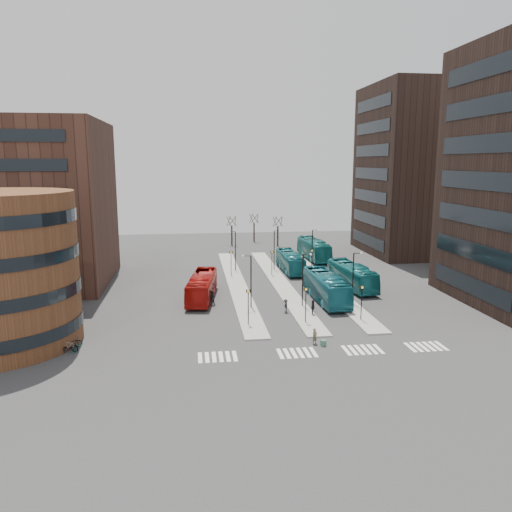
{
  "coord_description": "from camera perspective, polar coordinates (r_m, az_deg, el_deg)",
  "views": [
    {
      "loc": [
        -9.94,
        -36.75,
        16.59
      ],
      "look_at": [
        -2.07,
        23.84,
        5.0
      ],
      "focal_mm": 35.0,
      "sensor_mm": 36.0,
      "label": 1
    }
  ],
  "objects": [
    {
      "name": "bicycle_far",
      "position": [
        48.86,
        -20.3,
        -9.21
      ],
      "size": [
        1.86,
        0.73,
        0.96
      ],
      "primitive_type": "imported",
      "rotation": [
        0.0,
        0.0,
        1.62
      ],
      "color": "gray",
      "rests_on": "ground"
    },
    {
      "name": "traveller",
      "position": [
        46.86,
        6.73,
        -9.09
      ],
      "size": [
        0.66,
        0.58,
        1.51
      ],
      "primitive_type": "imported",
      "rotation": [
        0.0,
        0.0,
        0.51
      ],
      "color": "brown",
      "rests_on": "ground"
    },
    {
      "name": "tower_far",
      "position": [
        96.36,
        18.63,
        9.24
      ],
      "size": [
        20.12,
        20.0,
        30.0
      ],
      "color": "black",
      "rests_on": "ground"
    },
    {
      "name": "office_block",
      "position": [
        74.92,
        -26.23,
        5.36
      ],
      "size": [
        25.0,
        20.12,
        22.0
      ],
      "color": "#44281F",
      "rests_on": "ground"
    },
    {
      "name": "teal_bus_c",
      "position": [
        67.77,
        10.9,
        -2.23
      ],
      "size": [
        3.69,
        11.76,
        3.22
      ],
      "primitive_type": "imported",
      "rotation": [
        0.0,
        0.0,
        0.09
      ],
      "color": "#156469",
      "rests_on": "ground"
    },
    {
      "name": "bare_trees",
      "position": [
        101.17,
        -0.18,
        2.86
      ],
      "size": [
        10.97,
        8.14,
        5.9
      ],
      "color": "black",
      "rests_on": "ground"
    },
    {
      "name": "sign_poles",
      "position": [
        62.49,
        3.44,
        -2.4
      ],
      "size": [
        12.45,
        22.12,
        3.65
      ],
      "color": "black",
      "rests_on": "ground"
    },
    {
      "name": "bicycle_near",
      "position": [
        47.46,
        -20.72,
        -9.9
      ],
      "size": [
        1.66,
        0.68,
        0.85
      ],
      "primitive_type": "imported",
      "rotation": [
        0.0,
        0.0,
        1.64
      ],
      "color": "gray",
      "rests_on": "ground"
    },
    {
      "name": "suitcase",
      "position": [
        46.63,
        7.7,
        -9.84
      ],
      "size": [
        0.51,
        0.43,
        0.56
      ],
      "primitive_type": "cube",
      "rotation": [
        0.0,
        0.0,
        0.18
      ],
      "color": "navy",
      "rests_on": "ground"
    },
    {
      "name": "commuter_a",
      "position": [
        58.87,
        -5.07,
        -4.76
      ],
      "size": [
        0.91,
        0.72,
        1.8
      ],
      "primitive_type": "imported",
      "rotation": [
        0.0,
        0.0,
        3.09
      ],
      "color": "black",
      "rests_on": "ground"
    },
    {
      "name": "teal_bus_b",
      "position": [
        76.48,
        3.93,
        -0.65
      ],
      "size": [
        2.69,
        10.89,
        3.02
      ],
      "primitive_type": "imported",
      "rotation": [
        0.0,
        0.0,
        0.01
      ],
      "color": "#156269",
      "rests_on": "ground"
    },
    {
      "name": "red_bus",
      "position": [
        61.31,
        -6.19,
        -3.5
      ],
      "size": [
        4.24,
        11.56,
        3.15
      ],
      "primitive_type": "imported",
      "rotation": [
        0.0,
        0.0,
        -0.14
      ],
      "color": "#A5100C",
      "rests_on": "ground"
    },
    {
      "name": "commuter_b",
      "position": [
        55.07,
        6.52,
        -5.9
      ],
      "size": [
        0.66,
        1.12,
        1.78
      ],
      "primitive_type": "imported",
      "rotation": [
        0.0,
        0.0,
        1.34
      ],
      "color": "black",
      "rests_on": "ground"
    },
    {
      "name": "bicycle_mid",
      "position": [
        47.75,
        -20.63,
        -9.64
      ],
      "size": [
        1.83,
        0.93,
        1.06
      ],
      "primitive_type": "imported",
      "rotation": [
        0.0,
        0.0,
        1.31
      ],
      "color": "gray",
      "rests_on": "ground"
    },
    {
      "name": "ground",
      "position": [
        41.53,
        7.27,
        -12.9
      ],
      "size": [
        160.0,
        160.0,
        0.0
      ],
      "primitive_type": "plane",
      "color": "#2B2B2D",
      "rests_on": "ground"
    },
    {
      "name": "island_mid",
      "position": [
        69.8,
        2.66,
        -2.96
      ],
      "size": [
        2.5,
        45.0,
        0.15
      ],
      "primitive_type": "cube",
      "color": "gray",
      "rests_on": "ground"
    },
    {
      "name": "teal_bus_a",
      "position": [
        60.93,
        8.0,
        -3.52
      ],
      "size": [
        3.07,
        12.18,
        3.38
      ],
      "primitive_type": "imported",
      "rotation": [
        0.0,
        0.0,
        0.02
      ],
      "color": "#16606E",
      "rests_on": "ground"
    },
    {
      "name": "crosswalk_stripes",
      "position": [
        45.53,
        8.15,
        -10.74
      ],
      "size": [
        22.35,
        2.4,
        0.01
      ],
      "color": "silver",
      "rests_on": "ground"
    },
    {
      "name": "lamp_posts",
      "position": [
        67.24,
        3.52,
        -0.44
      ],
      "size": [
        14.04,
        20.24,
        6.12
      ],
      "color": "black",
      "rests_on": "ground"
    },
    {
      "name": "teal_bus_d",
      "position": [
        86.64,
        6.62,
        0.79
      ],
      "size": [
        3.26,
        12.43,
        3.44
      ],
      "primitive_type": "imported",
      "rotation": [
        0.0,
        0.0,
        0.03
      ],
      "color": "#136062",
      "rests_on": "ground"
    },
    {
      "name": "island_left",
      "position": [
        69.02,
        -2.25,
        -3.11
      ],
      "size": [
        2.5,
        45.0,
        0.15
      ],
      "primitive_type": "cube",
      "color": "gray",
      "rests_on": "ground"
    },
    {
      "name": "commuter_c",
      "position": [
        56.05,
        3.4,
        -5.7
      ],
      "size": [
        0.57,
        0.97,
        1.49
      ],
      "primitive_type": "imported",
      "rotation": [
        0.0,
        0.0,
        4.7
      ],
      "color": "black",
      "rests_on": "ground"
    },
    {
      "name": "island_right",
      "position": [
        71.07,
        7.44,
        -2.79
      ],
      "size": [
        2.5,
        45.0,
        0.15
      ],
      "primitive_type": "cube",
      "color": "gray",
      "rests_on": "ground"
    }
  ]
}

